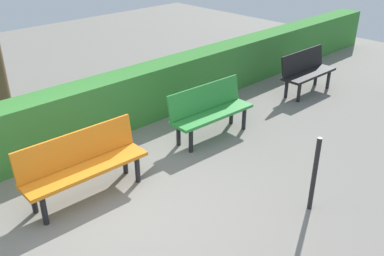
# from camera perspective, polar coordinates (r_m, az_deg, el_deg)

# --- Properties ---
(ground_plane) EXTENTS (20.60, 20.60, 0.00)m
(ground_plane) POSITION_cam_1_polar(r_m,az_deg,el_deg) (5.34, -10.10, -11.79)
(ground_plane) COLOR gray
(bench_black) EXTENTS (1.39, 0.48, 0.86)m
(bench_black) POSITION_cam_1_polar(r_m,az_deg,el_deg) (9.04, 15.21, 7.57)
(bench_black) COLOR black
(bench_black) RESTS_ON ground_plane
(bench_green) EXTENTS (1.53, 0.53, 0.86)m
(bench_green) POSITION_cam_1_polar(r_m,az_deg,el_deg) (6.90, 2.40, 2.59)
(bench_green) COLOR #2D8C38
(bench_green) RESTS_ON ground_plane
(bench_orange) EXTENTS (1.65, 0.50, 0.86)m
(bench_orange) POSITION_cam_1_polar(r_m,az_deg,el_deg) (5.57, -14.53, -4.49)
(bench_orange) COLOR orange
(bench_orange) RESTS_ON ground_plane
(hedge_row) EXTENTS (16.60, 0.54, 0.94)m
(hedge_row) POSITION_cam_1_polar(r_m,az_deg,el_deg) (7.14, -11.82, 2.82)
(hedge_row) COLOR #387F33
(hedge_row) RESTS_ON ground_plane
(railing_post_mid) EXTENTS (0.06, 0.06, 1.00)m
(railing_post_mid) POSITION_cam_1_polar(r_m,az_deg,el_deg) (5.33, 16.20, -6.06)
(railing_post_mid) COLOR black
(railing_post_mid) RESTS_ON ground_plane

